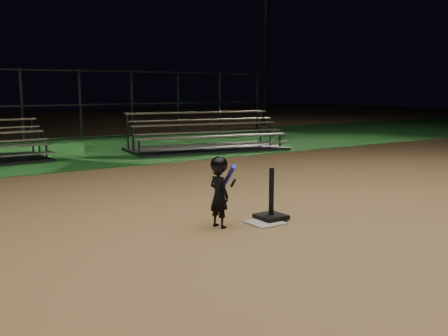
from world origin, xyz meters
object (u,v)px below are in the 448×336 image
at_px(light_pole_right, 266,23).
at_px(home_plate, 265,223).
at_px(bleacher_right, 206,142).
at_px(child_batter, 219,190).
at_px(batting_tee, 271,210).

bearing_deg(light_pole_right, home_plate, -128.77).
relative_size(home_plate, bleacher_right, 0.09).
xyz_separation_m(child_batter, light_pole_right, (12.63, 14.75, 4.43)).
height_order(home_plate, light_pole_right, light_pole_right).
bearing_deg(child_batter, home_plate, -118.64).
bearing_deg(home_plate, light_pole_right, 51.23).
distance_m(home_plate, child_batter, 0.83).
relative_size(bleacher_right, light_pole_right, 0.59).
relative_size(home_plate, child_batter, 0.47).
distance_m(bleacher_right, light_pole_right, 11.71).
xyz_separation_m(home_plate, child_batter, (-0.63, 0.20, 0.50)).
relative_size(batting_tee, light_pole_right, 0.09).
xyz_separation_m(batting_tee, light_pole_right, (11.82, 14.85, 4.79)).
height_order(batting_tee, child_batter, child_batter).
height_order(home_plate, child_batter, child_batter).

